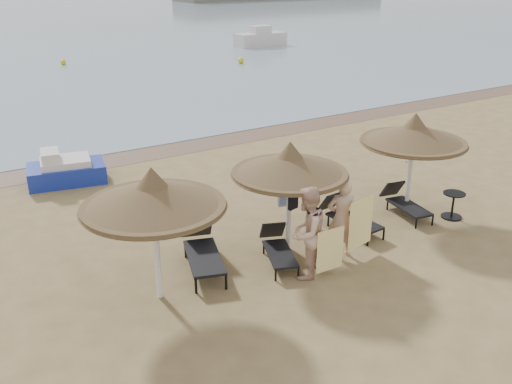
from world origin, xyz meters
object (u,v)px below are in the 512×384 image
at_px(pedal_boat, 65,170).
at_px(palapa_center, 290,165).
at_px(palapa_left, 153,196).
at_px(lounger_far_right, 404,202).
at_px(side_table, 453,206).
at_px(palapa_right, 414,134).
at_px(lounger_far_left, 202,248).
at_px(lounger_near_right, 347,215).
at_px(person_right, 342,212).
at_px(person_left, 307,226).
at_px(lounger_near_left, 278,247).

bearing_deg(pedal_boat, palapa_center, -54.63).
relative_size(palapa_left, lounger_far_right, 1.59).
relative_size(side_table, pedal_boat, 0.28).
height_order(lounger_far_right, pedal_boat, pedal_boat).
height_order(palapa_right, lounger_far_left, palapa_right).
xyz_separation_m(lounger_near_right, side_table, (2.74, -0.95, -0.04)).
distance_m(palapa_left, lounger_near_right, 5.51).
distance_m(lounger_near_right, pedal_boat, 8.59).
distance_m(palapa_center, lounger_far_right, 4.10).
xyz_separation_m(lounger_far_right, side_table, (0.88, -0.85, -0.01)).
bearing_deg(person_right, side_table, -154.24).
bearing_deg(palapa_right, person_left, -163.70).
relative_size(lounger_near_right, person_left, 0.79).
relative_size(lounger_near_right, pedal_boat, 0.76).
bearing_deg(person_right, lounger_far_right, -137.76).
bearing_deg(palapa_center, palapa_right, 0.91).
bearing_deg(palapa_left, palapa_center, 5.50).
relative_size(palapa_left, person_right, 1.29).
bearing_deg(person_right, lounger_near_right, -111.69).
distance_m(side_table, person_left, 5.06).
bearing_deg(lounger_near_right, person_left, -153.91).
height_order(lounger_far_left, person_left, person_left).
bearing_deg(lounger_far_left, person_right, -5.46).
xyz_separation_m(lounger_near_left, lounger_near_right, (2.37, 0.42, 0.04)).
distance_m(palapa_left, lounger_far_left, 2.29).
bearing_deg(lounger_near_left, lounger_near_right, 31.27).
relative_size(palapa_left, pedal_boat, 1.14).
bearing_deg(person_left, lounger_near_left, -104.32).
relative_size(palapa_center, lounger_near_right, 1.43).
relative_size(lounger_far_right, person_left, 0.75).
bearing_deg(side_table, lounger_near_right, 160.94).
height_order(lounger_near_left, pedal_boat, pedal_boat).
bearing_deg(palapa_left, person_right, -7.61).
bearing_deg(palapa_right, person_right, -163.08).
distance_m(side_table, person_right, 3.86).
bearing_deg(lounger_near_left, lounger_far_left, 177.09).
distance_m(lounger_far_left, lounger_far_right, 5.76).
height_order(lounger_far_left, pedal_boat, pedal_boat).
bearing_deg(palapa_left, pedal_boat, 88.82).
distance_m(palapa_center, person_left, 1.54).
bearing_deg(palapa_left, person_left, -16.38).
bearing_deg(person_left, lounger_far_right, 173.47).
height_order(palapa_center, lounger_near_left, palapa_center).
bearing_deg(person_right, lounger_far_left, 1.91).
xyz_separation_m(palapa_left, palapa_center, (3.33, 0.32, -0.11)).
distance_m(lounger_near_left, lounger_near_right, 2.40).
xyz_separation_m(palapa_left, person_right, (4.14, -0.55, -1.11)).
bearing_deg(person_right, palapa_right, -137.68).
bearing_deg(lounger_near_left, person_left, -60.31).
bearing_deg(person_left, palapa_left, -39.13).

